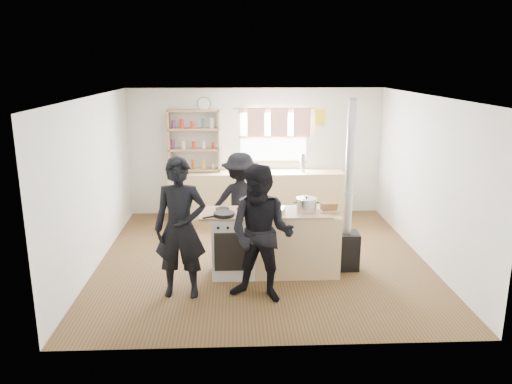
% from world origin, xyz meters
% --- Properties ---
extents(ground, '(5.00, 5.00, 0.01)m').
position_xyz_m(ground, '(0.00, 0.00, -0.01)').
color(ground, brown).
rests_on(ground, ground).
extents(back_counter, '(3.40, 0.55, 0.90)m').
position_xyz_m(back_counter, '(0.00, 2.22, 0.45)').
color(back_counter, tan).
rests_on(back_counter, ground).
extents(shelving_unit, '(1.00, 0.28, 1.20)m').
position_xyz_m(shelving_unit, '(-1.20, 2.34, 1.51)').
color(shelving_unit, tan).
rests_on(shelving_unit, back_counter).
extents(thermos, '(0.10, 0.10, 0.33)m').
position_xyz_m(thermos, '(0.91, 2.22, 1.07)').
color(thermos, silver).
rests_on(thermos, back_counter).
extents(cooking_island, '(1.97, 0.64, 0.93)m').
position_xyz_m(cooking_island, '(0.14, -0.55, 0.47)').
color(cooking_island, white).
rests_on(cooking_island, ground).
extents(skillet_greens, '(0.40, 0.40, 0.05)m').
position_xyz_m(skillet_greens, '(-0.57, -0.74, 0.96)').
color(skillet_greens, black).
rests_on(skillet_greens, cooking_island).
extents(roast_tray, '(0.36, 0.31, 0.08)m').
position_xyz_m(roast_tray, '(0.11, -0.61, 0.97)').
color(roast_tray, silver).
rests_on(roast_tray, cooking_island).
extents(stockpot_stove, '(0.22, 0.22, 0.18)m').
position_xyz_m(stockpot_stove, '(-0.24, -0.44, 1.01)').
color(stockpot_stove, silver).
rests_on(stockpot_stove, cooking_island).
extents(stockpot_counter, '(0.30, 0.30, 0.22)m').
position_xyz_m(stockpot_counter, '(0.58, -0.57, 1.03)').
color(stockpot_counter, '#B8B8BB').
rests_on(stockpot_counter, cooking_island).
extents(bread_board, '(0.31, 0.24, 0.12)m').
position_xyz_m(bread_board, '(0.91, -0.57, 0.98)').
color(bread_board, tan).
rests_on(bread_board, cooking_island).
extents(flue_heater, '(0.35, 0.35, 2.50)m').
position_xyz_m(flue_heater, '(1.21, -0.43, 0.64)').
color(flue_heater, black).
rests_on(flue_heater, ground).
extents(person_near_left, '(0.70, 0.48, 1.84)m').
position_xyz_m(person_near_left, '(-1.12, -1.21, 0.92)').
color(person_near_left, black).
rests_on(person_near_left, ground).
extents(person_near_right, '(1.04, 0.93, 1.77)m').
position_xyz_m(person_near_right, '(-0.09, -1.38, 0.88)').
color(person_near_right, black).
rests_on(person_near_right, ground).
extents(person_far, '(1.05, 0.63, 1.60)m').
position_xyz_m(person_far, '(-0.33, 0.46, 0.80)').
color(person_far, black).
rests_on(person_far, ground).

